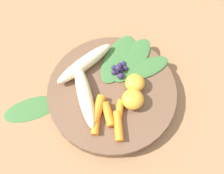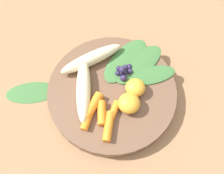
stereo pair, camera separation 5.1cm
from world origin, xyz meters
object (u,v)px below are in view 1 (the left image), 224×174
at_px(banana_peeled_right, 85,63).
at_px(bowl, 112,92).
at_px(banana_peeled_left, 85,96).
at_px(orange_segment_near, 135,83).
at_px(kale_leaf_stray, 31,109).

bearing_deg(banana_peeled_right, bowl, 94.83).
relative_size(bowl, banana_peeled_right, 1.88).
relative_size(banana_peeled_left, orange_segment_near, 3.55).
bearing_deg(banana_peeled_right, kale_leaf_stray, -4.04).
xyz_separation_m(orange_segment_near, kale_leaf_stray, (-0.23, 0.04, -0.04)).
xyz_separation_m(banana_peeled_left, orange_segment_near, (0.11, -0.01, 0.00)).
xyz_separation_m(banana_peeled_right, orange_segment_near, (0.08, -0.08, 0.00)).
xyz_separation_m(banana_peeled_left, kale_leaf_stray, (-0.12, 0.03, -0.04)).
distance_m(bowl, orange_segment_near, 0.06).
xyz_separation_m(bowl, banana_peeled_left, (-0.06, -0.00, 0.03)).
bearing_deg(orange_segment_near, banana_peeled_right, 135.80).
relative_size(banana_peeled_left, kale_leaf_stray, 1.25).
bearing_deg(banana_peeled_left, kale_leaf_stray, -98.98).
distance_m(banana_peeled_right, kale_leaf_stray, 0.15).
relative_size(banana_peeled_left, banana_peeled_right, 1.00).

